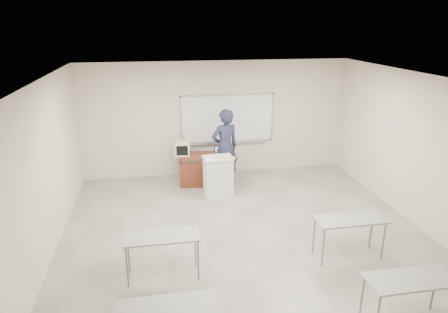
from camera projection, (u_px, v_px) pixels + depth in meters
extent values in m
cube|color=gray|center=(251.00, 250.00, 7.25)|extent=(7.00, 8.00, 0.01)
cube|color=white|center=(228.00, 119.00, 10.52)|extent=(2.40, 0.03, 1.20)
cube|color=#B7BABC|center=(228.00, 95.00, 10.32)|extent=(2.48, 0.04, 0.04)
cube|color=#B7BABC|center=(228.00, 141.00, 10.72)|extent=(2.48, 0.04, 0.04)
cube|color=#B7BABC|center=(181.00, 121.00, 10.31)|extent=(0.04, 0.04, 1.28)
cube|color=#B7BABC|center=(272.00, 117.00, 10.72)|extent=(0.04, 0.04, 1.28)
cube|color=#B7BABC|center=(228.00, 143.00, 10.69)|extent=(2.16, 0.07, 0.02)
cube|color=#9B9B96|center=(162.00, 236.00, 6.29)|extent=(1.20, 0.50, 0.03)
cylinder|color=slate|center=(127.00, 267.00, 6.13)|extent=(0.03, 0.03, 0.70)
cylinder|color=slate|center=(198.00, 260.00, 6.31)|extent=(0.03, 0.03, 0.70)
cylinder|color=slate|center=(128.00, 253.00, 6.50)|extent=(0.03, 0.03, 0.70)
cylinder|color=slate|center=(195.00, 247.00, 6.68)|extent=(0.03, 0.03, 0.70)
cube|color=#9B9B96|center=(350.00, 219.00, 6.83)|extent=(1.20, 0.50, 0.03)
cylinder|color=slate|center=(323.00, 247.00, 6.66)|extent=(0.03, 0.03, 0.70)
cylinder|color=slate|center=(383.00, 241.00, 6.85)|extent=(0.03, 0.03, 0.70)
cylinder|color=slate|center=(314.00, 235.00, 7.04)|extent=(0.03, 0.03, 0.70)
cylinder|color=slate|center=(371.00, 230.00, 7.22)|extent=(0.03, 0.03, 0.70)
cube|color=#9B9B96|center=(166.00, 309.00, 4.70)|extent=(1.20, 0.50, 0.03)
cube|color=#9B9B96|center=(411.00, 279.00, 5.24)|extent=(1.20, 0.50, 0.03)
cylinder|color=slate|center=(362.00, 298.00, 5.45)|extent=(0.03, 0.03, 0.70)
cylinder|color=slate|center=(434.00, 288.00, 5.64)|extent=(0.03, 0.03, 0.70)
cube|color=brown|center=(205.00, 156.00, 10.03)|extent=(1.35, 0.67, 0.04)
cube|color=brown|center=(207.00, 176.00, 9.87)|extent=(1.28, 0.03, 0.63)
cylinder|color=#4A2118|center=(182.00, 175.00, 9.79)|extent=(0.06, 0.06, 0.71)
cylinder|color=#4A2118|center=(231.00, 172.00, 9.99)|extent=(0.06, 0.06, 0.71)
cylinder|color=#4A2118|center=(180.00, 167.00, 10.30)|extent=(0.06, 0.06, 0.71)
cylinder|color=#4A2118|center=(227.00, 164.00, 10.51)|extent=(0.06, 0.06, 0.71)
cube|color=white|center=(218.00, 177.00, 9.40)|extent=(0.64, 0.46, 0.91)
cube|color=white|center=(218.00, 158.00, 9.25)|extent=(0.68, 0.50, 0.04)
cube|color=beige|center=(182.00, 148.00, 10.01)|extent=(0.36, 0.37, 0.34)
cube|color=beige|center=(183.00, 150.00, 9.82)|extent=(0.37, 0.04, 0.35)
cube|color=black|center=(183.00, 151.00, 9.80)|extent=(0.28, 0.01, 0.24)
cube|color=black|center=(222.00, 156.00, 9.92)|extent=(0.31, 0.23, 0.02)
cube|color=black|center=(222.00, 156.00, 9.90)|extent=(0.26, 0.13, 0.01)
cube|color=black|center=(221.00, 150.00, 10.01)|extent=(0.31, 0.07, 0.21)
cube|color=#7896BB|center=(221.00, 150.00, 10.00)|extent=(0.27, 0.05, 0.17)
ellipsoid|color=#B2B5BB|center=(228.00, 155.00, 9.94)|extent=(0.13, 0.11, 0.04)
cube|color=beige|center=(225.00, 158.00, 9.15)|extent=(0.49, 0.24, 0.03)
imported|color=black|center=(225.00, 148.00, 9.83)|extent=(0.81, 0.65, 1.95)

